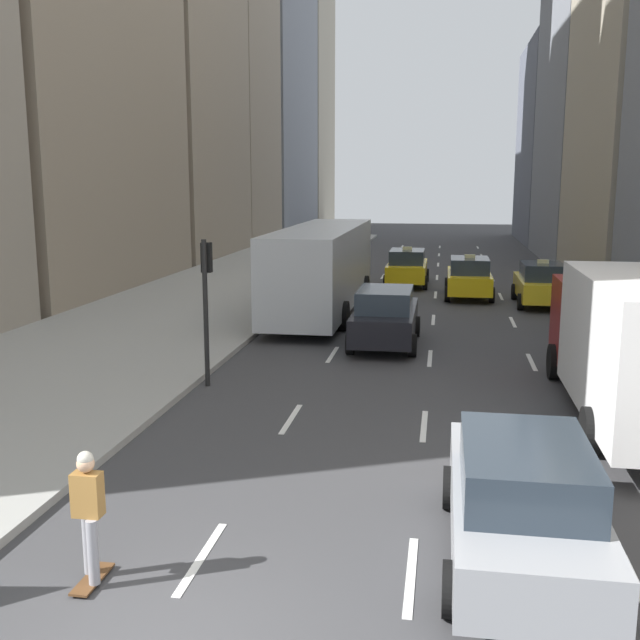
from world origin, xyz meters
name	(u,v)px	position (x,y,z in m)	size (l,w,h in m)	color
sidewalk_left	(231,285)	(-7.00, 27.00, 0.07)	(8.00, 66.00, 0.15)	#9E9E99
lane_markings	(434,306)	(2.60, 23.00, 0.01)	(5.72, 56.00, 0.01)	white
building_row_left	(197,23)	(-14.00, 44.23, 15.35)	(6.00, 88.83, 35.59)	gray
taxi_lead	(541,284)	(6.80, 23.89, 0.88)	(2.02, 4.40, 1.87)	yellow
taxi_second	(407,267)	(1.20, 28.78, 0.88)	(2.02, 4.40, 1.87)	yellow
taxi_third	(469,277)	(4.00, 25.49, 0.88)	(2.02, 4.40, 1.87)	yellow
sedan_black_near	(522,500)	(4.00, 2.58, 0.88)	(2.02, 4.75, 1.73)	#9EA0A5
sedan_silver_behind	(385,316)	(1.20, 15.48, 0.90)	(2.02, 4.61, 1.78)	black
city_bus	(322,266)	(-1.61, 20.79, 1.79)	(2.80, 11.61, 3.25)	#B7BCC1
box_truck	(633,342)	(6.80, 9.02, 1.71)	(2.58, 8.40, 3.15)	maroon
skateboarder	(88,511)	(-1.36, 1.17, 0.96)	(0.36, 0.80, 1.75)	brown
traffic_light_pole	(206,288)	(-2.75, 10.32, 2.41)	(0.24, 0.42, 3.60)	black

